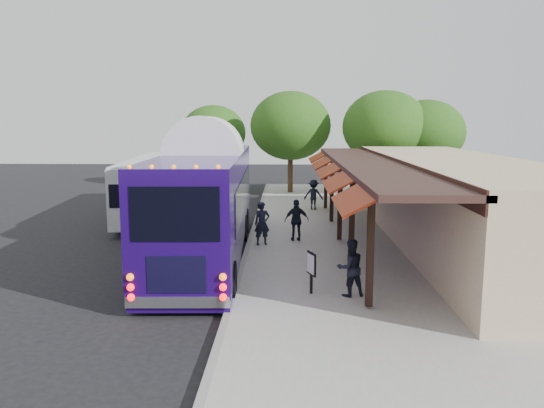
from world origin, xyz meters
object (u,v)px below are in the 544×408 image
(coach_bus, at_px, (206,198))
(ped_d, at_px, (314,195))
(ped_a, at_px, (262,223))
(sign_board, at_px, (311,266))
(ped_b, at_px, (350,268))
(ped_c, at_px, (297,220))
(city_bus, at_px, (157,184))

(coach_bus, distance_m, ped_d, 11.07)
(coach_bus, relative_size, ped_d, 7.86)
(coach_bus, relative_size, ped_a, 7.54)
(sign_board, bearing_deg, coach_bus, 106.48)
(ped_d, xyz_separation_m, sign_board, (-0.80, -14.79, -0.01))
(ped_a, distance_m, ped_d, 9.07)
(ped_b, distance_m, sign_board, 1.11)
(ped_c, bearing_deg, coach_bus, 23.09)
(city_bus, bearing_deg, ped_a, -55.25)
(ped_b, distance_m, ped_c, 7.14)
(ped_c, relative_size, ped_d, 1.03)
(ped_d, relative_size, sign_board, 1.37)
(ped_c, xyz_separation_m, sign_board, (0.30, -6.84, -0.04))
(ped_c, distance_m, sign_board, 6.85)
(ped_a, height_order, ped_c, ped_a)
(ped_b, bearing_deg, coach_bus, -62.82)
(coach_bus, height_order, ped_d, coach_bus)
(coach_bus, xyz_separation_m, city_bus, (-3.92, 8.43, -0.52))
(ped_d, bearing_deg, city_bus, 18.36)
(city_bus, relative_size, ped_c, 6.83)
(ped_a, relative_size, sign_board, 1.43)
(coach_bus, distance_m, city_bus, 9.31)
(ped_b, xyz_separation_m, sign_board, (-1.10, 0.16, 0.00))
(ped_b, bearing_deg, sign_board, -25.71)
(ped_b, bearing_deg, city_bus, -74.02)
(ped_a, xyz_separation_m, sign_board, (1.70, -6.08, -0.05))
(ped_a, relative_size, ped_b, 1.06)
(coach_bus, bearing_deg, ped_a, 30.46)
(ped_b, bearing_deg, ped_a, -83.11)
(city_bus, height_order, ped_d, city_bus)
(coach_bus, distance_m, ped_b, 7.04)
(coach_bus, relative_size, ped_c, 7.61)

